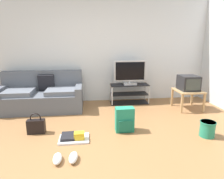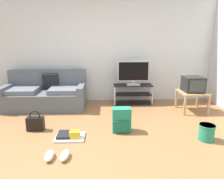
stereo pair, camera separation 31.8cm
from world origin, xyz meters
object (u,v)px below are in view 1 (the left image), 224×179
(backpack, at_px, (125,120))
(handbag, at_px, (36,126))
(cleaning_bucket, at_px, (207,128))
(floor_tray, at_px, (74,137))
(sneakers_pair, at_px, (65,158))
(couch, at_px, (42,96))
(tv_stand, at_px, (129,94))
(flat_tv, at_px, (130,73))
(crt_tv, at_px, (189,83))
(side_table, at_px, (188,93))

(backpack, distance_m, handbag, 1.51)
(cleaning_bucket, distance_m, floor_tray, 2.18)
(handbag, bearing_deg, sneakers_pair, -57.39)
(couch, xyz_separation_m, floor_tray, (0.81, -1.60, -0.27))
(handbag, bearing_deg, tv_stand, 37.33)
(flat_tv, xyz_separation_m, handbag, (-1.92, -1.44, -0.64))
(crt_tv, bearing_deg, side_table, -90.00)
(backpack, bearing_deg, side_table, 23.72)
(tv_stand, relative_size, floor_tray, 2.01)
(backpack, bearing_deg, crt_tv, 24.13)
(cleaning_bucket, bearing_deg, sneakers_pair, -169.35)
(crt_tv, xyz_separation_m, floor_tray, (-2.51, -1.21, -0.57))
(couch, distance_m, flat_tv, 2.14)
(backpack, bearing_deg, tv_stand, 68.28)
(backpack, relative_size, floor_tray, 0.91)
(tv_stand, distance_m, cleaning_bucket, 2.13)
(floor_tray, bearing_deg, handbag, 153.41)
(crt_tv, bearing_deg, tv_stand, 155.10)
(side_table, bearing_deg, sneakers_pair, -145.68)
(side_table, distance_m, floor_tray, 2.80)
(sneakers_pair, xyz_separation_m, floor_tray, (0.07, 0.57, -0.00))
(tv_stand, height_order, crt_tv, crt_tv)
(sneakers_pair, bearing_deg, crt_tv, 34.56)
(tv_stand, xyz_separation_m, handbag, (-1.92, -1.46, -0.11))
(backpack, bearing_deg, couch, 133.35)
(flat_tv, bearing_deg, backpack, -105.02)
(flat_tv, xyz_separation_m, side_table, (1.24, -0.57, -0.39))
(sneakers_pair, relative_size, floor_tray, 0.71)
(crt_tv, distance_m, cleaning_bucket, 1.48)
(flat_tv, relative_size, backpack, 1.81)
(couch, xyz_separation_m, cleaning_bucket, (2.98, -1.75, -0.17))
(backpack, bearing_deg, cleaning_bucket, -22.40)
(sneakers_pair, bearing_deg, side_table, 34.32)
(floor_tray, bearing_deg, backpack, 14.05)
(side_table, height_order, handbag, side_table)
(crt_tv, height_order, sneakers_pair, crt_tv)
(side_table, height_order, backpack, side_table)
(flat_tv, distance_m, cleaning_bucket, 2.20)
(flat_tv, xyz_separation_m, floor_tray, (-1.28, -1.76, -0.73))
(sneakers_pair, bearing_deg, backpack, 40.14)
(flat_tv, distance_m, handbag, 2.48)
(handbag, relative_size, cleaning_bucket, 1.40)
(side_table, distance_m, cleaning_bucket, 1.41)
(flat_tv, relative_size, side_table, 1.35)
(backpack, relative_size, cleaning_bucket, 1.65)
(couch, relative_size, backpack, 4.31)
(couch, relative_size, sneakers_pair, 5.54)
(flat_tv, bearing_deg, sneakers_pair, -120.01)
(backpack, distance_m, sneakers_pair, 1.23)
(couch, bearing_deg, crt_tv, -6.74)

